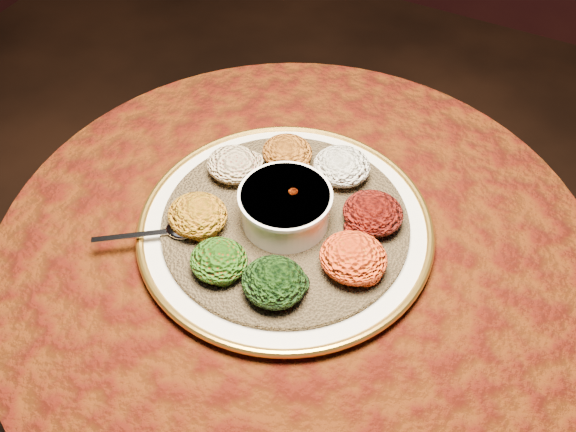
% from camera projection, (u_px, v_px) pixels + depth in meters
% --- Properties ---
extents(table, '(0.96, 0.96, 0.73)m').
position_uv_depth(table, '(295.00, 306.00, 1.15)').
color(table, black).
rests_on(table, ground).
extents(platter, '(0.58, 0.58, 0.02)m').
position_uv_depth(platter, '(285.00, 227.00, 1.02)').
color(platter, silver).
rests_on(platter, table).
extents(injera, '(0.44, 0.44, 0.01)m').
position_uv_depth(injera, '(285.00, 222.00, 1.01)').
color(injera, brown).
rests_on(injera, platter).
extents(stew_bowl, '(0.14, 0.14, 0.06)m').
position_uv_depth(stew_bowl, '(285.00, 205.00, 0.98)').
color(stew_bowl, white).
rests_on(stew_bowl, injera).
extents(spoon, '(0.13, 0.10, 0.01)m').
position_uv_depth(spoon, '(172.00, 231.00, 0.98)').
color(spoon, silver).
rests_on(spoon, injera).
extents(portion_ayib, '(0.10, 0.09, 0.05)m').
position_uv_depth(portion_ayib, '(342.00, 166.00, 1.05)').
color(portion_ayib, white).
rests_on(portion_ayib, injera).
extents(portion_kitfo, '(0.09, 0.09, 0.05)m').
position_uv_depth(portion_kitfo, '(373.00, 213.00, 0.99)').
color(portion_kitfo, black).
rests_on(portion_kitfo, injera).
extents(portion_tikil, '(0.10, 0.10, 0.05)m').
position_uv_depth(portion_tikil, '(353.00, 258.00, 0.93)').
color(portion_tikil, '#C16710').
rests_on(portion_tikil, injera).
extents(portion_gomen, '(0.09, 0.09, 0.05)m').
position_uv_depth(portion_gomen, '(274.00, 282.00, 0.90)').
color(portion_gomen, black).
rests_on(portion_gomen, injera).
extents(portion_mixveg, '(0.09, 0.08, 0.04)m').
position_uv_depth(portion_mixveg, '(219.00, 260.00, 0.93)').
color(portion_mixveg, '#992309').
rests_on(portion_mixveg, injera).
extents(portion_kik, '(0.09, 0.09, 0.05)m').
position_uv_depth(portion_kik, '(198.00, 215.00, 0.98)').
color(portion_kik, '#B76610').
rests_on(portion_kik, injera).
extents(portion_timatim, '(0.09, 0.08, 0.04)m').
position_uv_depth(portion_timatim, '(233.00, 164.00, 1.06)').
color(portion_timatim, maroon).
rests_on(portion_timatim, injera).
extents(portion_shiro, '(0.09, 0.08, 0.04)m').
position_uv_depth(portion_shiro, '(287.00, 152.00, 1.08)').
color(portion_shiro, '#A45513').
rests_on(portion_shiro, injera).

